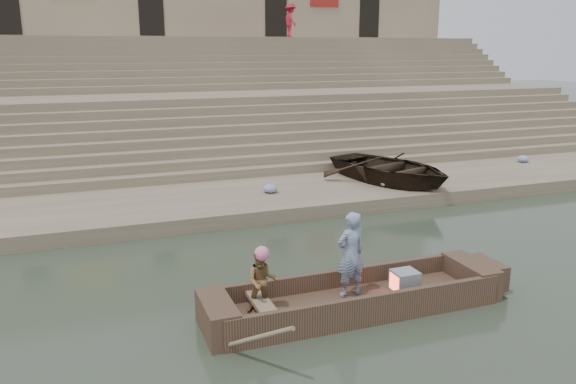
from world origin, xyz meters
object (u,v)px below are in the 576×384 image
television (404,281)px  beached_rowboat (390,168)px  rowing_man (262,281)px  pedestrian (291,20)px  standing_man (351,254)px  main_rowboat (354,305)px

television → beached_rowboat: bearing=61.7°
rowing_man → beached_rowboat: rowing_man is taller
beached_rowboat → pedestrian: (1.68, 13.80, 5.22)m
standing_man → television: standing_man is taller
rowing_man → pedestrian: bearing=81.6°
beached_rowboat → television: bearing=-136.6°
rowing_man → standing_man: bearing=15.9°
main_rowboat → beached_rowboat: (4.94, 7.24, 0.76)m
standing_man → beached_rowboat: 8.60m
television → rowing_man: bearing=177.4°
rowing_man → television: size_ratio=2.45×
main_rowboat → rowing_man: bearing=175.9°
main_rowboat → standing_man: standing_man is taller
rowing_man → beached_rowboat: (6.66, 7.12, 0.08)m
main_rowboat → beached_rowboat: beached_rowboat is taller
main_rowboat → pedestrian: (6.62, 21.04, 5.98)m
television → pedestrian: pedestrian is taller
rowing_man → main_rowboat: bearing=9.3°
main_rowboat → standing_man: 0.93m
standing_man → television: (1.04, -0.20, -0.60)m
rowing_man → television: 2.78m
television → main_rowboat: bearing=180.0°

